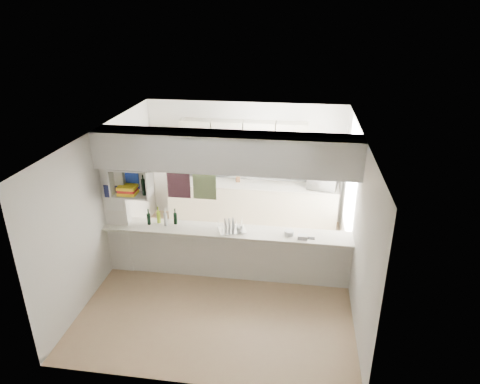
% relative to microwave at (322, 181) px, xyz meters
% --- Properties ---
extents(floor, '(4.80, 4.80, 0.00)m').
position_rel_microwave_xyz_m(floor, '(-1.65, -2.06, -1.08)').
color(floor, tan).
rests_on(floor, ground).
extents(ceiling, '(4.80, 4.80, 0.00)m').
position_rel_microwave_xyz_m(ceiling, '(-1.65, -2.06, 1.52)').
color(ceiling, white).
rests_on(ceiling, wall_back).
extents(wall_back, '(4.20, 0.00, 4.20)m').
position_rel_microwave_xyz_m(wall_back, '(-1.65, 0.34, 0.22)').
color(wall_back, silver).
rests_on(wall_back, floor).
extents(wall_left, '(0.00, 4.80, 4.80)m').
position_rel_microwave_xyz_m(wall_left, '(-3.75, -2.06, 0.22)').
color(wall_left, silver).
rests_on(wall_left, floor).
extents(wall_right, '(0.00, 4.80, 4.80)m').
position_rel_microwave_xyz_m(wall_right, '(0.45, -2.06, 0.22)').
color(wall_right, silver).
rests_on(wall_right, floor).
extents(servery_partition, '(4.20, 0.50, 2.60)m').
position_rel_microwave_xyz_m(servery_partition, '(-1.83, -2.06, 0.58)').
color(servery_partition, silver).
rests_on(servery_partition, floor).
extents(cubby_shelf, '(0.65, 0.35, 0.50)m').
position_rel_microwave_xyz_m(cubby_shelf, '(-3.22, -2.12, 0.63)').
color(cubby_shelf, white).
rests_on(cubby_shelf, bulkhead).
extents(kitchen_run, '(3.60, 0.63, 2.24)m').
position_rel_microwave_xyz_m(kitchen_run, '(-1.49, 0.08, -0.26)').
color(kitchen_run, beige).
rests_on(kitchen_run, floor).
extents(microwave, '(0.64, 0.49, 0.32)m').
position_rel_microwave_xyz_m(microwave, '(0.00, 0.00, 0.00)').
color(microwave, white).
rests_on(microwave, bench_top).
extents(bowl, '(0.26, 0.26, 0.06)m').
position_rel_microwave_xyz_m(bowl, '(0.03, -0.03, 0.19)').
color(bowl, '#0E289A').
rests_on(bowl, microwave).
extents(dish_rack, '(0.53, 0.46, 0.23)m').
position_rel_microwave_xyz_m(dish_rack, '(-1.56, -2.06, -0.07)').
color(dish_rack, silver).
rests_on(dish_rack, breakfast_bar).
extents(cup, '(0.12, 0.12, 0.09)m').
position_rel_microwave_xyz_m(cup, '(-1.41, -2.12, -0.10)').
color(cup, white).
rests_on(cup, dish_rack).
extents(wine_bottles, '(0.51, 0.14, 0.32)m').
position_rel_microwave_xyz_m(wine_bottles, '(-2.78, -2.00, -0.05)').
color(wine_bottles, black).
rests_on(wine_bottles, breakfast_bar).
extents(plastic_tubs, '(0.50, 0.23, 0.08)m').
position_rel_microwave_xyz_m(plastic_tubs, '(-0.50, -2.12, -0.13)').
color(plastic_tubs, silver).
rests_on(plastic_tubs, breakfast_bar).
extents(utensil_jar, '(0.10, 0.10, 0.14)m').
position_rel_microwave_xyz_m(utensil_jar, '(-2.41, 0.09, -0.09)').
color(utensil_jar, black).
rests_on(utensil_jar, bench_top).
extents(knife_block, '(0.10, 0.09, 0.18)m').
position_rel_microwave_xyz_m(knife_block, '(-1.78, 0.12, -0.07)').
color(knife_block, '#4F301B').
rests_on(knife_block, bench_top).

